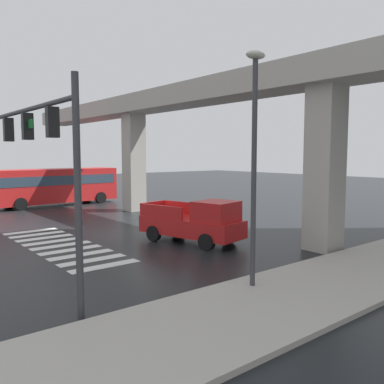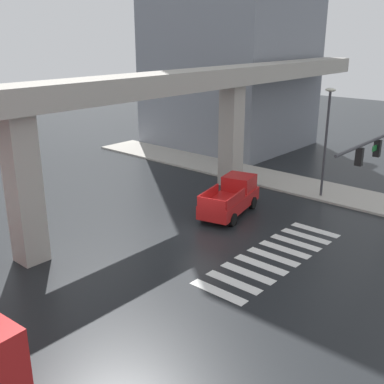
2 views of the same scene
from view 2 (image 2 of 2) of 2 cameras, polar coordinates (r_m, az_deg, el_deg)
ground_plane at (r=26.19m, az=1.06°, el=-4.85°), size 120.00×120.00×0.00m
crosswalk_stripes at (r=23.72m, az=9.84°, el=-7.76°), size 9.35×2.80×0.01m
elevated_overpass at (r=26.94m, az=-5.45°, el=11.48°), size 48.00×2.36×8.34m
sidewalk_east at (r=35.63m, az=9.97°, el=1.49°), size 4.00×36.00×0.15m
pickup_truck at (r=28.66m, az=4.82°, el=-0.66°), size 5.40×3.00×2.08m
traffic_signal_mast at (r=26.18m, az=22.33°, el=4.25°), size 8.69×0.32×6.20m
street_lamp_near_corner at (r=31.54m, az=16.05°, el=7.20°), size 0.44×0.70×7.24m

